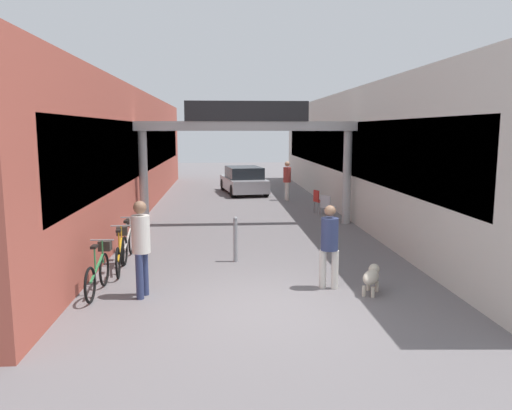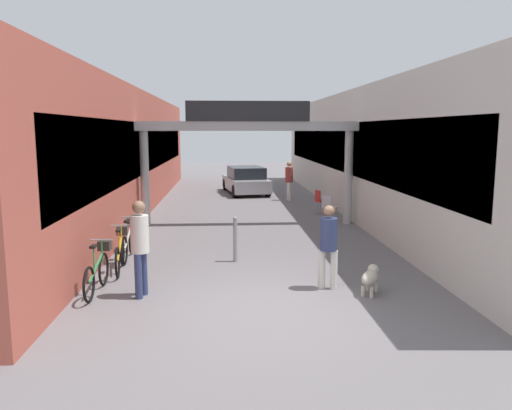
{
  "view_description": "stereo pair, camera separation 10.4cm",
  "coord_description": "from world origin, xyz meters",
  "px_view_note": "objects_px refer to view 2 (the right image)",
  "views": [
    {
      "loc": [
        -0.85,
        -8.45,
        3.11
      ],
      "look_at": [
        0.0,
        3.57,
        1.3
      ],
      "focal_mm": 35.0,
      "sensor_mm": 36.0,
      "label": 1
    },
    {
      "loc": [
        -0.75,
        -8.46,
        3.11
      ],
      "look_at": [
        0.0,
        3.57,
        1.3
      ],
      "focal_mm": 35.0,
      "sensor_mm": 36.0,
      "label": 2
    }
  ],
  "objects_px": {
    "pedestrian_with_dog": "(328,241)",
    "bicycle_silver_third": "(129,240)",
    "dog_on_leash": "(370,277)",
    "bicycle_orange_second": "(120,251)",
    "bicycle_green_nearest": "(98,270)",
    "cafe_chair_red_farther": "(320,200)",
    "bollard_post_metal": "(235,239)",
    "cafe_chair_aluminium_nearer": "(328,205)",
    "parked_car_silver": "(246,180)",
    "pedestrian_carrying_crate": "(289,178)",
    "pedestrian_companion": "(140,242)"
  },
  "relations": [
    {
      "from": "parked_car_silver",
      "to": "pedestrian_with_dog",
      "type": "bearing_deg",
      "value": -86.29
    },
    {
      "from": "bollard_post_metal",
      "to": "cafe_chair_red_farther",
      "type": "xyz_separation_m",
      "value": [
        3.32,
        6.7,
        -0.01
      ]
    },
    {
      "from": "dog_on_leash",
      "to": "parked_car_silver",
      "type": "relative_size",
      "value": 0.17
    },
    {
      "from": "cafe_chair_aluminium_nearer",
      "to": "cafe_chair_red_farther",
      "type": "distance_m",
      "value": 1.46
    },
    {
      "from": "pedestrian_companion",
      "to": "bicycle_silver_third",
      "type": "xyz_separation_m",
      "value": [
        -0.78,
        2.96,
        -0.62
      ]
    },
    {
      "from": "bicycle_orange_second",
      "to": "pedestrian_with_dog",
      "type": "bearing_deg",
      "value": -20.03
    },
    {
      "from": "pedestrian_with_dog",
      "to": "bicycle_orange_second",
      "type": "height_order",
      "value": "pedestrian_with_dog"
    },
    {
      "from": "parked_car_silver",
      "to": "bicycle_green_nearest",
      "type": "bearing_deg",
      "value": -103.1
    },
    {
      "from": "pedestrian_companion",
      "to": "cafe_chair_aluminium_nearer",
      "type": "distance_m",
      "value": 9.25
    },
    {
      "from": "dog_on_leash",
      "to": "bicycle_orange_second",
      "type": "bearing_deg",
      "value": 159.24
    },
    {
      "from": "pedestrian_carrying_crate",
      "to": "bicycle_green_nearest",
      "type": "distance_m",
      "value": 13.57
    },
    {
      "from": "dog_on_leash",
      "to": "bicycle_silver_third",
      "type": "xyz_separation_m",
      "value": [
        -5.14,
        3.05,
        0.11
      ]
    },
    {
      "from": "bollard_post_metal",
      "to": "dog_on_leash",
      "type": "bearing_deg",
      "value": -44.74
    },
    {
      "from": "bollard_post_metal",
      "to": "bicycle_silver_third",
      "type": "bearing_deg",
      "value": 168.5
    },
    {
      "from": "bicycle_orange_second",
      "to": "cafe_chair_aluminium_nearer",
      "type": "bearing_deg",
      "value": 44.52
    },
    {
      "from": "bicycle_orange_second",
      "to": "bicycle_green_nearest",
      "type": "bearing_deg",
      "value": -94.61
    },
    {
      "from": "pedestrian_with_dog",
      "to": "bicycle_green_nearest",
      "type": "xyz_separation_m",
      "value": [
        -4.49,
        0.09,
        -0.52
      ]
    },
    {
      "from": "pedestrian_with_dog",
      "to": "cafe_chair_red_farther",
      "type": "distance_m",
      "value": 9.01
    },
    {
      "from": "pedestrian_with_dog",
      "to": "bicycle_green_nearest",
      "type": "height_order",
      "value": "pedestrian_with_dog"
    },
    {
      "from": "pedestrian_carrying_crate",
      "to": "bicycle_orange_second",
      "type": "distance_m",
      "value": 12.15
    },
    {
      "from": "bicycle_silver_third",
      "to": "pedestrian_with_dog",
      "type": "bearing_deg",
      "value": -31.57
    },
    {
      "from": "bollard_post_metal",
      "to": "cafe_chair_red_farther",
      "type": "distance_m",
      "value": 7.48
    },
    {
      "from": "bollard_post_metal",
      "to": "parked_car_silver",
      "type": "distance_m",
      "value": 13.0
    },
    {
      "from": "pedestrian_with_dog",
      "to": "bollard_post_metal",
      "type": "distance_m",
      "value": 2.83
    },
    {
      "from": "pedestrian_with_dog",
      "to": "bicycle_silver_third",
      "type": "relative_size",
      "value": 0.99
    },
    {
      "from": "cafe_chair_red_farther",
      "to": "parked_car_silver",
      "type": "relative_size",
      "value": 0.21
    },
    {
      "from": "pedestrian_companion",
      "to": "cafe_chair_red_farther",
      "type": "height_order",
      "value": "pedestrian_companion"
    },
    {
      "from": "pedestrian_companion",
      "to": "bicycle_silver_third",
      "type": "relative_size",
      "value": 1.08
    },
    {
      "from": "parked_car_silver",
      "to": "pedestrian_carrying_crate",
      "type": "bearing_deg",
      "value": -54.88
    },
    {
      "from": "pedestrian_with_dog",
      "to": "cafe_chair_red_farther",
      "type": "relative_size",
      "value": 1.88
    },
    {
      "from": "pedestrian_companion",
      "to": "bollard_post_metal",
      "type": "height_order",
      "value": "pedestrian_companion"
    },
    {
      "from": "bollard_post_metal",
      "to": "pedestrian_with_dog",
      "type": "bearing_deg",
      "value": -50.54
    },
    {
      "from": "cafe_chair_aluminium_nearer",
      "to": "parked_car_silver",
      "type": "relative_size",
      "value": 0.21
    },
    {
      "from": "pedestrian_carrying_crate",
      "to": "parked_car_silver",
      "type": "height_order",
      "value": "pedestrian_carrying_crate"
    },
    {
      "from": "bicycle_orange_second",
      "to": "bicycle_silver_third",
      "type": "relative_size",
      "value": 1.0
    },
    {
      "from": "pedestrian_with_dog",
      "to": "bicycle_orange_second",
      "type": "bearing_deg",
      "value": 159.97
    },
    {
      "from": "bicycle_green_nearest",
      "to": "cafe_chair_red_farther",
      "type": "height_order",
      "value": "bicycle_green_nearest"
    },
    {
      "from": "pedestrian_companion",
      "to": "bollard_post_metal",
      "type": "xyz_separation_m",
      "value": [
        1.82,
        2.43,
        -0.5
      ]
    },
    {
      "from": "pedestrian_with_dog",
      "to": "bicycle_silver_third",
      "type": "height_order",
      "value": "pedestrian_with_dog"
    },
    {
      "from": "bicycle_silver_third",
      "to": "cafe_chair_aluminium_nearer",
      "type": "bearing_deg",
      "value": 38.44
    },
    {
      "from": "dog_on_leash",
      "to": "pedestrian_carrying_crate",
      "type": "bearing_deg",
      "value": 89.64
    },
    {
      "from": "dog_on_leash",
      "to": "parked_car_silver",
      "type": "height_order",
      "value": "parked_car_silver"
    },
    {
      "from": "pedestrian_companion",
      "to": "dog_on_leash",
      "type": "distance_m",
      "value": 4.42
    },
    {
      "from": "pedestrian_with_dog",
      "to": "cafe_chair_red_farther",
      "type": "bearing_deg",
      "value": 80.14
    },
    {
      "from": "bicycle_green_nearest",
      "to": "bicycle_orange_second",
      "type": "relative_size",
      "value": 1.0
    },
    {
      "from": "bicycle_green_nearest",
      "to": "cafe_chair_aluminium_nearer",
      "type": "relative_size",
      "value": 1.9
    },
    {
      "from": "pedestrian_companion",
      "to": "bicycle_orange_second",
      "type": "bearing_deg",
      "value": 112.31
    },
    {
      "from": "pedestrian_companion",
      "to": "bicycle_green_nearest",
      "type": "relative_size",
      "value": 1.08
    },
    {
      "from": "pedestrian_companion",
      "to": "dog_on_leash",
      "type": "xyz_separation_m",
      "value": [
        4.36,
        -0.09,
        -0.73
      ]
    },
    {
      "from": "bicycle_green_nearest",
      "to": "bicycle_silver_third",
      "type": "xyz_separation_m",
      "value": [
        0.1,
        2.6,
        0.0
      ]
    }
  ]
}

